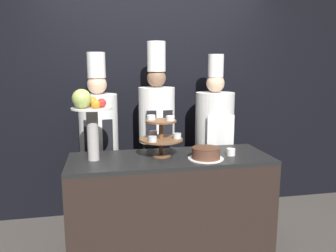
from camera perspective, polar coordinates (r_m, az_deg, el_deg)
The scene contains 9 objects.
wall_back at distance 3.71m, azimuth -2.75°, elevation 6.30°, with size 10.00×0.06×2.80m.
buffet_counter at distance 2.97m, azimuth 0.39°, elevation -13.74°, with size 1.72×0.63×0.90m.
tiered_stand at distance 2.79m, azimuth -1.23°, elevation -1.53°, with size 0.37×0.37×0.35m.
fruit_pedestal at distance 2.70m, azimuth -13.61°, elevation 2.11°, with size 0.33×0.33×0.59m.
cake_round at distance 2.75m, azimuth 6.60°, elevation -4.78°, with size 0.30×0.30×0.10m.
cup_white at distance 2.90m, azimuth 10.88°, elevation -4.46°, with size 0.08×0.08×0.06m.
chef_left at distance 3.34m, azimuth -11.93°, elevation -1.90°, with size 0.38×0.38×1.79m.
chef_center_left at distance 3.37m, azimuth -1.96°, elevation -0.46°, with size 0.37×0.37×1.90m.
chef_center_right at distance 3.54m, azimuth 8.04°, elevation -1.31°, with size 0.41×0.41×1.78m.
Camera 1 is at (-0.55, -2.34, 1.66)m, focal length 35.00 mm.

